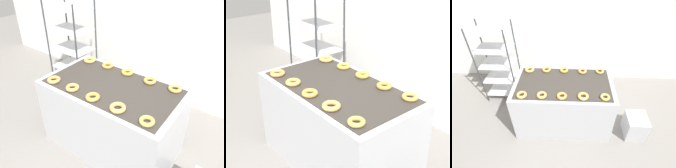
# 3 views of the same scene
# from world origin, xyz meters

# --- Properties ---
(wall_back) EXTENTS (8.00, 0.05, 2.80)m
(wall_back) POSITION_xyz_m (0.00, 2.12, 1.40)
(wall_back) COLOR white
(wall_back) RESTS_ON ground_plane
(fryer_machine) EXTENTS (1.58, 0.90, 0.91)m
(fryer_machine) POSITION_xyz_m (0.00, 0.70, 0.46)
(fryer_machine) COLOR #B7BABF
(fryer_machine) RESTS_ON ground_plane
(baking_rack_cart) EXTENTS (0.67, 0.48, 1.59)m
(baking_rack_cart) POSITION_xyz_m (-1.30, 1.37, 0.81)
(baking_rack_cart) COLOR #33383D
(baking_rack_cart) RESTS_ON ground_plane
(donut_near_leftmost) EXTENTS (0.15, 0.15, 0.04)m
(donut_near_leftmost) POSITION_xyz_m (-0.59, 0.38, 0.94)
(donut_near_leftmost) COLOR tan
(donut_near_leftmost) RESTS_ON fryer_machine
(donut_near_left) EXTENTS (0.15, 0.15, 0.04)m
(donut_near_left) POSITION_xyz_m (-0.30, 0.38, 0.94)
(donut_near_left) COLOR tan
(donut_near_left) RESTS_ON fryer_machine
(donut_near_center) EXTENTS (0.15, 0.15, 0.04)m
(donut_near_center) POSITION_xyz_m (-0.01, 0.38, 0.94)
(donut_near_center) COLOR gold
(donut_near_center) RESTS_ON fryer_machine
(donut_near_right) EXTENTS (0.16, 0.16, 0.04)m
(donut_near_right) POSITION_xyz_m (0.30, 0.39, 0.94)
(donut_near_right) COLOR tan
(donut_near_right) RESTS_ON fryer_machine
(donut_near_rightmost) EXTENTS (0.14, 0.14, 0.04)m
(donut_near_rightmost) POSITION_xyz_m (0.61, 0.38, 0.93)
(donut_near_rightmost) COLOR tan
(donut_near_rightmost) RESTS_ON fryer_machine
(donut_far_leftmost) EXTENTS (0.16, 0.16, 0.05)m
(donut_far_leftmost) POSITION_xyz_m (-0.60, 1.01, 0.94)
(donut_far_leftmost) COLOR #DAA655
(donut_far_leftmost) RESTS_ON fryer_machine
(donut_far_left) EXTENTS (0.15, 0.15, 0.04)m
(donut_far_left) POSITION_xyz_m (-0.31, 1.03, 0.93)
(donut_far_left) COLOR gold
(donut_far_left) RESTS_ON fryer_machine
(donut_far_center) EXTENTS (0.15, 0.15, 0.04)m
(donut_far_center) POSITION_xyz_m (-0.01, 1.03, 0.94)
(donut_far_center) COLOR gold
(donut_far_center) RESTS_ON fryer_machine
(donut_far_right) EXTENTS (0.15, 0.15, 0.04)m
(donut_far_right) POSITION_xyz_m (0.31, 1.01, 0.94)
(donut_far_right) COLOR gold
(donut_far_right) RESTS_ON fryer_machine
(donut_far_rightmost) EXTENTS (0.15, 0.15, 0.04)m
(donut_far_rightmost) POSITION_xyz_m (0.60, 1.02, 0.93)
(donut_far_rightmost) COLOR gold
(donut_far_rightmost) RESTS_ON fryer_machine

